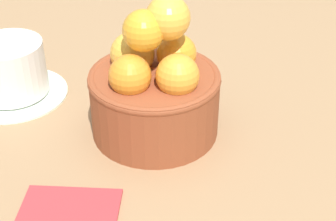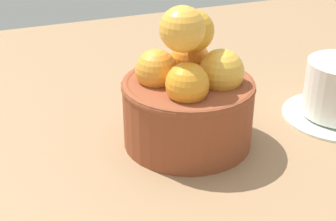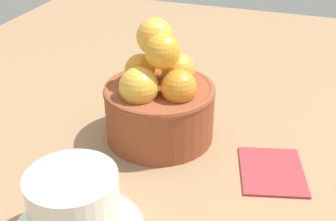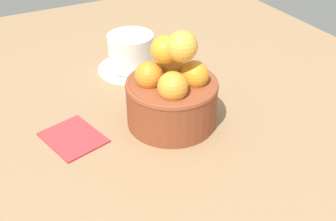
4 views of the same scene
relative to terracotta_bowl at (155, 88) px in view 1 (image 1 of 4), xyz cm
name	(u,v)px [view 1 (image 1 of 4)]	position (x,y,z in cm)	size (l,w,h in cm)	color
ground_plane	(156,147)	(-0.01, 0.03, -8.03)	(121.88, 98.77, 4.89)	#997551
terracotta_bowl	(155,88)	(0.00, 0.00, 0.00)	(14.45, 14.45, 15.94)	brown
coffee_cup	(10,72)	(19.62, -1.57, -2.29)	(13.44, 13.44, 7.23)	white
folded_napkin	(68,214)	(3.12, 15.51, -5.28)	(9.31, 7.45, 0.60)	#B23338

